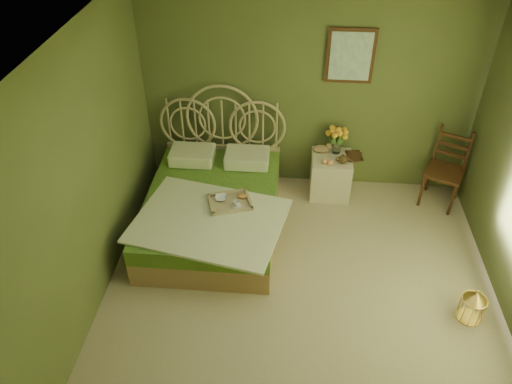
# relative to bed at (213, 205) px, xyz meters

# --- Properties ---
(floor) EXTENTS (4.50, 4.50, 0.00)m
(floor) POSITION_rel_bed_xyz_m (1.04, -1.22, -0.30)
(floor) COLOR #C7B090
(floor) RESTS_ON ground
(ceiling) EXTENTS (4.50, 4.50, 0.00)m
(ceiling) POSITION_rel_bed_xyz_m (1.04, -1.22, 2.30)
(ceiling) COLOR silver
(ceiling) RESTS_ON wall_back
(wall_back) EXTENTS (4.00, 0.00, 4.00)m
(wall_back) POSITION_rel_bed_xyz_m (1.04, 1.03, 1.00)
(wall_back) COLOR #5D6837
(wall_back) RESTS_ON floor
(wall_left) EXTENTS (0.00, 4.50, 4.50)m
(wall_left) POSITION_rel_bed_xyz_m (-0.96, -1.22, 1.00)
(wall_left) COLOR #5D6837
(wall_left) RESTS_ON floor
(wall_art) EXTENTS (0.54, 0.04, 0.64)m
(wall_art) POSITION_rel_bed_xyz_m (1.48, 1.01, 1.45)
(wall_art) COLOR #32190D
(wall_art) RESTS_ON wall_back
(bed) EXTENTS (1.74, 2.19, 1.36)m
(bed) POSITION_rel_bed_xyz_m (0.00, 0.00, 0.00)
(bed) COLOR #A88254
(bed) RESTS_ON floor
(nightstand) EXTENTS (0.49, 0.49, 0.97)m
(nightstand) POSITION_rel_bed_xyz_m (1.38, 0.78, 0.05)
(nightstand) COLOR beige
(nightstand) RESTS_ON floor
(chair) EXTENTS (0.57, 0.57, 0.97)m
(chair) POSITION_rel_bed_xyz_m (2.74, 0.76, 0.24)
(chair) COLOR #32190D
(chair) RESTS_ON floor
(birdcage) EXTENTS (0.23, 0.23, 0.35)m
(birdcage) POSITION_rel_bed_xyz_m (2.68, -1.14, -0.13)
(birdcage) COLOR gold
(birdcage) RESTS_ON floor
(book_lower) EXTENTS (0.22, 0.27, 0.02)m
(book_lower) POSITION_rel_bed_xyz_m (1.56, 0.78, 0.25)
(book_lower) COLOR #381E0F
(book_lower) RESTS_ON nightstand
(book_upper) EXTENTS (0.23, 0.27, 0.02)m
(book_upper) POSITION_rel_bed_xyz_m (1.56, 0.78, 0.27)
(book_upper) COLOR #472819
(book_upper) RESTS_ON nightstand
(cereal_bowl) EXTENTS (0.16, 0.16, 0.03)m
(cereal_bowl) POSITION_rel_bed_xyz_m (0.13, -0.16, 0.24)
(cereal_bowl) COLOR white
(cereal_bowl) RESTS_ON bed
(coffee_cup) EXTENTS (0.09, 0.09, 0.07)m
(coffee_cup) POSITION_rel_bed_xyz_m (0.31, -0.27, 0.26)
(coffee_cup) COLOR white
(coffee_cup) RESTS_ON bed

